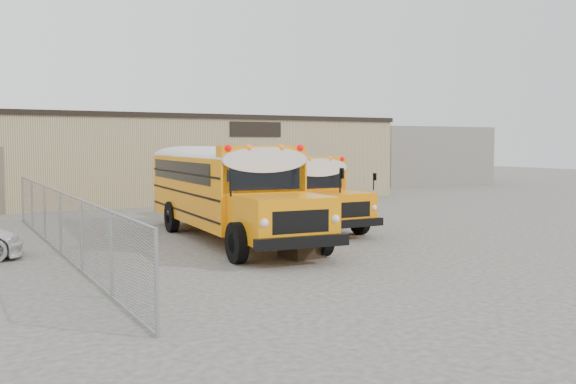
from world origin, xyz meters
TOP-DOWN VIEW (x-y plane):
  - ground at (0.00, 0.00)m, footprint 120.00×120.00m
  - warehouse at (-0.00, 19.99)m, footprint 30.20×10.20m
  - chainlink_fence at (-6.00, 3.00)m, footprint 0.07×18.07m
  - distant_building_right at (24.00, 24.00)m, footprint 10.00×8.00m
  - school_bus_left at (-0.20, 10.07)m, footprint 3.38×10.82m
  - school_bus_right at (2.49, 11.54)m, footprint 2.54×9.23m
  - tarp_bundle at (-0.26, -0.74)m, footprint 1.14×1.11m

SIDE VIEW (x-z plane):
  - ground at x=0.00m, z-range 0.00..0.00m
  - tarp_bundle at x=-0.26m, z-range 0.02..1.53m
  - chainlink_fence at x=-6.00m, z-range 0.00..1.80m
  - school_bus_right at x=2.49m, z-range 0.21..2.90m
  - school_bus_left at x=-0.20m, z-range 0.24..3.37m
  - distant_building_right at x=24.00m, z-range 0.00..4.40m
  - warehouse at x=0.00m, z-range 0.04..4.71m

